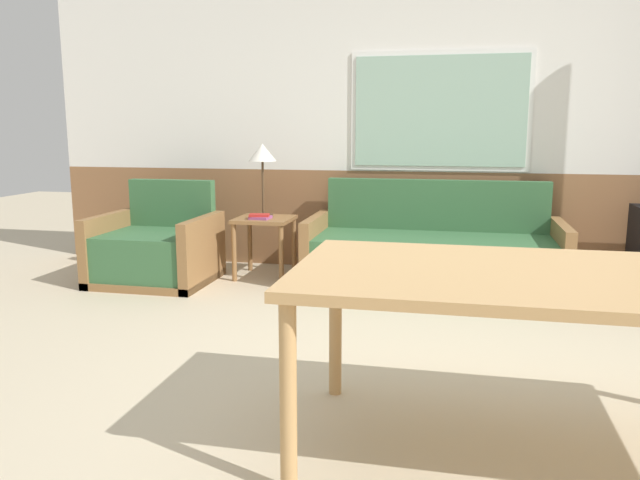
% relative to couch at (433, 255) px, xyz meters
% --- Properties ---
extents(ground_plane, '(16.00, 16.00, 0.00)m').
position_rel_couch_xyz_m(ground_plane, '(0.05, -2.11, -0.25)').
color(ground_plane, beige).
extents(wall_back, '(7.20, 0.09, 2.70)m').
position_rel_couch_xyz_m(wall_back, '(0.04, 0.52, 1.10)').
color(wall_back, '#8E603D').
rests_on(wall_back, ground_plane).
extents(couch, '(2.00, 0.83, 0.83)m').
position_rel_couch_xyz_m(couch, '(0.00, 0.00, 0.00)').
color(couch, olive).
rests_on(couch, ground_plane).
extents(armchair, '(0.92, 0.80, 0.82)m').
position_rel_couch_xyz_m(armchair, '(-2.23, -0.36, 0.00)').
color(armchair, olive).
rests_on(armchair, ground_plane).
extents(side_table, '(0.46, 0.46, 0.51)m').
position_rel_couch_xyz_m(side_table, '(-1.41, -0.01, 0.17)').
color(side_table, olive).
rests_on(side_table, ground_plane).
extents(table_lamp, '(0.24, 0.24, 0.61)m').
position_rel_couch_xyz_m(table_lamp, '(-1.44, 0.07, 0.77)').
color(table_lamp, '#4C3823').
rests_on(table_lamp, side_table).
extents(book_stack, '(0.18, 0.16, 0.04)m').
position_rel_couch_xyz_m(book_stack, '(-1.42, -0.09, 0.28)').
color(book_stack, '#994C84').
rests_on(book_stack, side_table).
extents(dining_table, '(2.06, 0.97, 0.74)m').
position_rel_couch_xyz_m(dining_table, '(0.60, -2.63, 0.43)').
color(dining_table, tan).
rests_on(dining_table, ground_plane).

